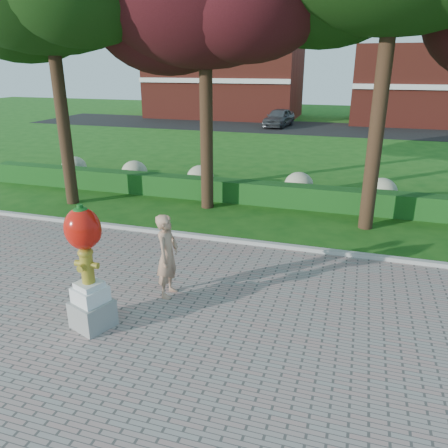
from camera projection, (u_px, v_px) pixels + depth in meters
The scene contains 11 objects.
ground at pixel (203, 292), 9.96m from camera, with size 100.00×100.00×0.00m, color #174E13.
walkway at pixel (110, 420), 6.37m from camera, with size 40.00×14.00×0.04m, color gray.
curb at pixel (238, 241), 12.62m from camera, with size 40.00×0.18×0.15m, color #ADADA5.
lawn_hedge at pixel (267, 194), 16.09m from camera, with size 24.00×0.70×0.80m, color #164E1A.
hydrangea_row at pixel (288, 184), 16.77m from camera, with size 20.10×1.10×0.99m.
street at pixel (322, 128), 35.04m from camera, with size 50.00×8.00×0.02m, color black.
building_left at pixel (225, 79), 42.00m from camera, with size 14.00×8.00×7.00m, color maroon.
building_right at pixel (427, 85), 37.07m from camera, with size 12.00×8.00×6.40m, color maroon.
hydrant_sculpture at pixel (87, 265), 8.16m from camera, with size 0.88×0.88×2.52m.
woman at pixel (168, 256), 9.47m from camera, with size 0.69×0.45×1.89m, color tan.
parked_car at pixel (279, 117), 35.81m from camera, with size 1.73×4.30×1.47m, color #404448.
Camera 1 is at (3.08, -8.26, 4.91)m, focal length 35.00 mm.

